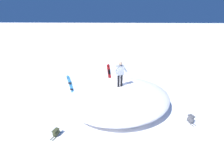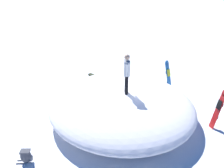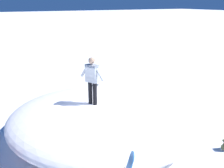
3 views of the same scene
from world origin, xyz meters
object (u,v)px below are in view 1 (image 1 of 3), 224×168
(snowboard_primary_upright, at_px, (71,85))
(backpack_far, at_px, (56,133))
(backpack_near, at_px, (191,119))
(snowboarder_standing, at_px, (120,73))
(snowboard_secondary_upright, at_px, (109,74))

(snowboard_primary_upright, bearing_deg, backpack_far, 96.91)
(backpack_near, bearing_deg, backpack_far, 12.23)
(snowboarder_standing, distance_m, snowboard_secondary_upright, 3.82)
(backpack_far, bearing_deg, snowboard_secondary_upright, -106.29)
(snowboard_primary_upright, xyz_separation_m, backpack_near, (-7.28, 2.75, -0.58))
(snowboarder_standing, bearing_deg, snowboard_secondary_upright, -74.49)
(backpack_near, bearing_deg, snowboarder_standing, -25.99)
(snowboard_primary_upright, relative_size, snowboard_secondary_upright, 0.99)
(snowboarder_standing, height_order, backpack_near, snowboarder_standing)
(snowboarder_standing, height_order, snowboard_secondary_upright, snowboarder_standing)
(snowboarder_standing, distance_m, snowboard_primary_upright, 3.80)
(snowboard_primary_upright, bearing_deg, snowboarder_standing, 165.65)
(snowboarder_standing, xyz_separation_m, snowboard_secondary_upright, (0.96, -3.46, -1.29))
(backpack_far, bearing_deg, snowboarder_standing, -131.49)
(snowboard_primary_upright, xyz_separation_m, snowboard_secondary_upright, (-2.50, -2.58, 0.01))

